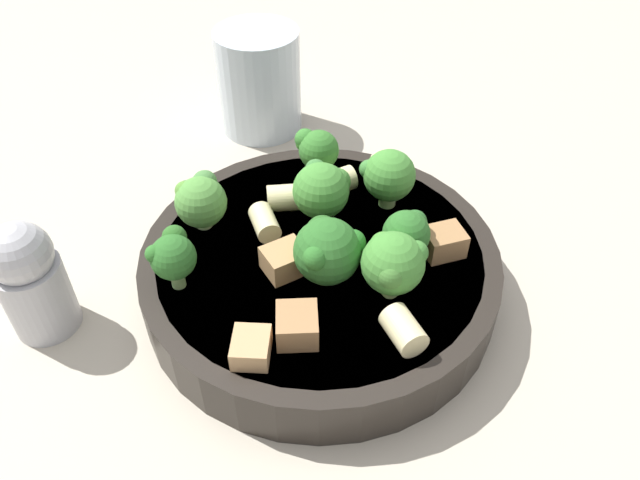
{
  "coord_description": "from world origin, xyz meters",
  "views": [
    {
      "loc": [
        0.27,
        -0.05,
        0.31
      ],
      "look_at": [
        0.0,
        0.0,
        0.05
      ],
      "focal_mm": 35.0,
      "sensor_mm": 36.0,
      "label": 1
    }
  ],
  "objects_px": {
    "broccoli_floret_7": "(322,189)",
    "pepper_shaker": "(30,279)",
    "pasta_bowl": "(320,268)",
    "broccoli_floret_6": "(200,200)",
    "broccoli_floret_5": "(315,149)",
    "chicken_chunk_2": "(251,347)",
    "broccoli_floret_1": "(406,235)",
    "chicken_chunk_0": "(285,260)",
    "chicken_chunk_1": "(297,325)",
    "rigatoni_2": "(339,181)",
    "drinking_glass": "(260,88)",
    "broccoli_floret_4": "(173,255)",
    "broccoli_floret_2": "(393,263)",
    "rigatoni_0": "(289,197)",
    "rigatoni_3": "(382,170)",
    "broccoli_floret_3": "(389,175)",
    "rigatoni_4": "(265,223)",
    "chicken_chunk_3": "(444,242)",
    "broccoli_floret_0": "(329,249)",
    "rigatoni_1": "(404,330)"
  },
  "relations": [
    {
      "from": "rigatoni_2",
      "to": "pepper_shaker",
      "type": "distance_m",
      "value": 0.2
    },
    {
      "from": "rigatoni_4",
      "to": "chicken_chunk_3",
      "type": "xyz_separation_m",
      "value": [
        0.04,
        0.11,
        0.0
      ]
    },
    {
      "from": "broccoli_floret_1",
      "to": "chicken_chunk_0",
      "type": "relative_size",
      "value": 1.49
    },
    {
      "from": "broccoli_floret_1",
      "to": "drinking_glass",
      "type": "distance_m",
      "value": 0.23
    },
    {
      "from": "broccoli_floret_3",
      "to": "rigatoni_0",
      "type": "height_order",
      "value": "broccoli_floret_3"
    },
    {
      "from": "broccoli_floret_0",
      "to": "chicken_chunk_3",
      "type": "bearing_deg",
      "value": 94.77
    },
    {
      "from": "broccoli_floret_7",
      "to": "rigatoni_4",
      "type": "bearing_deg",
      "value": -81.84
    },
    {
      "from": "broccoli_floret_2",
      "to": "chicken_chunk_3",
      "type": "bearing_deg",
      "value": 123.11
    },
    {
      "from": "rigatoni_0",
      "to": "pepper_shaker",
      "type": "height_order",
      "value": "pepper_shaker"
    },
    {
      "from": "chicken_chunk_2",
      "to": "broccoli_floret_0",
      "type": "bearing_deg",
      "value": 134.0
    },
    {
      "from": "broccoli_floret_6",
      "to": "chicken_chunk_0",
      "type": "height_order",
      "value": "broccoli_floret_6"
    },
    {
      "from": "broccoli_floret_4",
      "to": "broccoli_floret_5",
      "type": "height_order",
      "value": "broccoli_floret_4"
    },
    {
      "from": "rigatoni_3",
      "to": "drinking_glass",
      "type": "relative_size",
      "value": 0.29
    },
    {
      "from": "broccoli_floret_2",
      "to": "rigatoni_3",
      "type": "relative_size",
      "value": 1.67
    },
    {
      "from": "rigatoni_0",
      "to": "rigatoni_3",
      "type": "height_order",
      "value": "same"
    },
    {
      "from": "pasta_bowl",
      "to": "rigatoni_2",
      "type": "xyz_separation_m",
      "value": [
        -0.06,
        0.02,
        0.02
      ]
    },
    {
      "from": "broccoli_floret_0",
      "to": "chicken_chunk_3",
      "type": "relative_size",
      "value": 1.86
    },
    {
      "from": "pasta_bowl",
      "to": "chicken_chunk_3",
      "type": "relative_size",
      "value": 9.41
    },
    {
      "from": "rigatoni_4",
      "to": "drinking_glass",
      "type": "bearing_deg",
      "value": 174.14
    },
    {
      "from": "chicken_chunk_1",
      "to": "rigatoni_1",
      "type": "bearing_deg",
      "value": 75.5
    },
    {
      "from": "broccoli_floret_7",
      "to": "pepper_shaker",
      "type": "xyz_separation_m",
      "value": [
        0.03,
        -0.18,
        -0.02
      ]
    },
    {
      "from": "pasta_bowl",
      "to": "broccoli_floret_2",
      "type": "distance_m",
      "value": 0.07
    },
    {
      "from": "broccoli_floret_2",
      "to": "broccoli_floret_7",
      "type": "height_order",
      "value": "same"
    },
    {
      "from": "rigatoni_0",
      "to": "pasta_bowl",
      "type": "bearing_deg",
      "value": 14.4
    },
    {
      "from": "rigatoni_1",
      "to": "chicken_chunk_2",
      "type": "xyz_separation_m",
      "value": [
        -0.01,
        -0.08,
        -0.0
      ]
    },
    {
      "from": "pasta_bowl",
      "to": "broccoli_floret_4",
      "type": "bearing_deg",
      "value": -83.1
    },
    {
      "from": "broccoli_floret_6",
      "to": "broccoli_floret_5",
      "type": "bearing_deg",
      "value": 116.01
    },
    {
      "from": "broccoli_floret_5",
      "to": "chicken_chunk_2",
      "type": "height_order",
      "value": "broccoli_floret_5"
    },
    {
      "from": "chicken_chunk_2",
      "to": "broccoli_floret_4",
      "type": "bearing_deg",
      "value": -148.55
    },
    {
      "from": "broccoli_floret_1",
      "to": "rigatoni_1",
      "type": "bearing_deg",
      "value": -17.03
    },
    {
      "from": "rigatoni_0",
      "to": "chicken_chunk_2",
      "type": "relative_size",
      "value": 1.28
    },
    {
      "from": "broccoli_floret_7",
      "to": "rigatoni_4",
      "type": "relative_size",
      "value": 1.7
    },
    {
      "from": "broccoli_floret_4",
      "to": "rigatoni_2",
      "type": "bearing_deg",
      "value": 121.36
    },
    {
      "from": "chicken_chunk_1",
      "to": "rigatoni_2",
      "type": "bearing_deg",
      "value": 157.57
    },
    {
      "from": "broccoli_floret_0",
      "to": "drinking_glass",
      "type": "height_order",
      "value": "drinking_glass"
    },
    {
      "from": "pasta_bowl",
      "to": "broccoli_floret_5",
      "type": "bearing_deg",
      "value": 171.17
    },
    {
      "from": "broccoli_floret_0",
      "to": "broccoli_floret_6",
      "type": "bearing_deg",
      "value": -130.92
    },
    {
      "from": "pasta_bowl",
      "to": "broccoli_floret_1",
      "type": "relative_size",
      "value": 6.2
    },
    {
      "from": "rigatoni_0",
      "to": "pepper_shaker",
      "type": "relative_size",
      "value": 0.37
    },
    {
      "from": "broccoli_floret_3",
      "to": "broccoli_floret_7",
      "type": "height_order",
      "value": "same"
    },
    {
      "from": "broccoli_floret_7",
      "to": "chicken_chunk_0",
      "type": "distance_m",
      "value": 0.06
    },
    {
      "from": "broccoli_floret_7",
      "to": "chicken_chunk_3",
      "type": "xyz_separation_m",
      "value": [
        0.05,
        0.07,
        -0.02
      ]
    },
    {
      "from": "broccoli_floret_5",
      "to": "chicken_chunk_0",
      "type": "relative_size",
      "value": 1.43
    },
    {
      "from": "broccoli_floret_1",
      "to": "chicken_chunk_1",
      "type": "relative_size",
      "value": 1.51
    },
    {
      "from": "broccoli_floret_6",
      "to": "rigatoni_2",
      "type": "distance_m",
      "value": 0.1
    },
    {
      "from": "rigatoni_1",
      "to": "chicken_chunk_2",
      "type": "height_order",
      "value": "rigatoni_1"
    },
    {
      "from": "pasta_bowl",
      "to": "broccoli_floret_6",
      "type": "xyz_separation_m",
      "value": [
        -0.04,
        -0.07,
        0.03
      ]
    },
    {
      "from": "chicken_chunk_3",
      "to": "broccoli_floret_3",
      "type": "bearing_deg",
      "value": -157.82
    },
    {
      "from": "broccoli_floret_2",
      "to": "rigatoni_4",
      "type": "bearing_deg",
      "value": -136.07
    },
    {
      "from": "broccoli_floret_3",
      "to": "broccoli_floret_4",
      "type": "distance_m",
      "value": 0.15
    }
  ]
}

